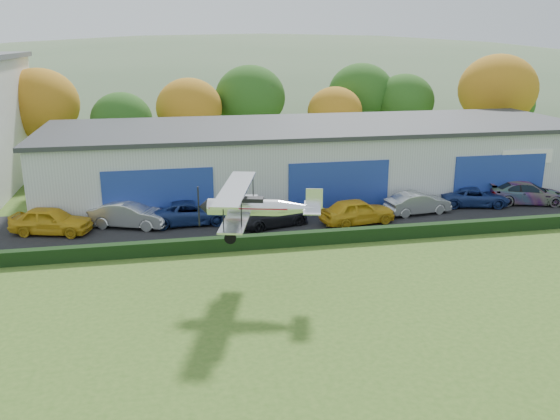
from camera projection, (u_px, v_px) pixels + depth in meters
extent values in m
plane|color=#3A5F1E|center=(388.00, 418.00, 18.49)|extent=(300.00, 300.00, 0.00)
cube|color=black|center=(313.00, 219.00, 38.79)|extent=(48.00, 9.00, 0.05)
cube|color=black|center=(334.00, 236.00, 34.17)|extent=(46.00, 0.60, 0.80)
cube|color=#B2B7BC|center=(316.00, 160.00, 45.04)|extent=(40.00, 12.00, 5.00)
cube|color=#2D3033|center=(317.00, 126.00, 44.29)|extent=(40.60, 12.60, 0.30)
cube|color=navy|center=(159.00, 197.00, 37.28)|extent=(7.00, 0.12, 3.60)
cube|color=navy|center=(339.00, 188.00, 39.55)|extent=(7.00, 0.12, 3.60)
cube|color=navy|center=(499.00, 180.00, 41.83)|extent=(7.00, 0.12, 3.60)
cylinder|color=#3D2614|center=(45.00, 154.00, 52.41)|extent=(0.36, 0.36, 3.15)
ellipsoid|color=#975C12|center=(40.00, 104.00, 51.15)|extent=(6.84, 6.84, 6.16)
cylinder|color=#3D2614|center=(125.00, 159.00, 51.96)|extent=(0.36, 0.36, 2.45)
ellipsoid|color=#1E4C14|center=(122.00, 120.00, 50.97)|extent=(5.32, 5.32, 4.79)
cylinder|color=#3D2614|center=(191.00, 150.00, 54.93)|extent=(0.36, 0.36, 2.80)
ellipsoid|color=#975C12|center=(189.00, 108.00, 53.80)|extent=(6.08, 6.08, 5.47)
cylinder|color=#3D2614|center=(251.00, 143.00, 57.89)|extent=(0.36, 0.36, 3.15)
ellipsoid|color=#1E4C14|center=(250.00, 97.00, 56.63)|extent=(6.84, 6.84, 6.16)
cylinder|color=#3D2614|center=(334.00, 147.00, 57.63)|extent=(0.36, 0.36, 2.45)
ellipsoid|color=#975C12|center=(335.00, 111.00, 56.64)|extent=(5.32, 5.32, 4.79)
cylinder|color=#3D2614|center=(402.00, 139.00, 60.98)|extent=(0.36, 0.36, 2.80)
ellipsoid|color=#1E4C14|center=(404.00, 101.00, 59.85)|extent=(6.08, 6.08, 5.47)
cylinder|color=#3D2614|center=(492.00, 139.00, 58.63)|extent=(0.36, 0.36, 3.50)
ellipsoid|color=#975C12|center=(498.00, 89.00, 57.23)|extent=(7.60, 7.60, 6.84)
cylinder|color=#3D2614|center=(506.00, 137.00, 63.30)|extent=(0.36, 0.36, 2.45)
ellipsoid|color=#1E4C14|center=(509.00, 105.00, 62.32)|extent=(5.32, 5.32, 4.79)
cylinder|color=#3D2614|center=(359.00, 136.00, 62.05)|extent=(0.36, 0.36, 3.15)
ellipsoid|color=#1E4C14|center=(361.00, 93.00, 60.78)|extent=(6.84, 6.84, 6.16)
ellipsoid|color=#4C6642|center=(263.00, 141.00, 158.23)|extent=(320.00, 196.00, 56.00)
ellipsoid|color=#4C6642|center=(499.00, 114.00, 169.94)|extent=(240.00, 126.00, 36.00)
imported|color=gold|center=(51.00, 221.00, 35.53)|extent=(5.23, 3.24, 1.66)
imported|color=silver|center=(129.00, 214.00, 36.81)|extent=(5.28, 3.41, 1.64)
imported|color=navy|center=(191.00, 212.00, 37.52)|extent=(5.41, 2.58, 1.49)
imported|color=black|center=(272.00, 215.00, 37.02)|extent=(5.15, 3.26, 1.39)
imported|color=gold|center=(358.00, 211.00, 37.45)|extent=(5.13, 2.78, 1.66)
imported|color=silver|center=(418.00, 203.00, 39.62)|extent=(4.69, 2.19, 1.49)
imported|color=navy|center=(474.00, 196.00, 41.50)|extent=(5.23, 3.21, 1.35)
imported|color=gray|center=(526.00, 193.00, 42.04)|extent=(5.91, 3.57, 1.60)
cylinder|color=silver|center=(243.00, 207.00, 27.02)|extent=(3.38, 1.61, 0.78)
cone|color=silver|center=(299.00, 208.00, 26.85)|extent=(2.04, 1.25, 0.78)
cone|color=black|center=(204.00, 207.00, 27.14)|extent=(0.62, 0.86, 0.78)
cube|color=maroon|center=(249.00, 206.00, 26.99)|extent=(3.71, 1.72, 0.05)
cube|color=black|center=(252.00, 200.00, 26.89)|extent=(1.14, 0.77, 0.22)
cube|color=silver|center=(240.00, 213.00, 27.10)|extent=(2.68, 6.29, 0.09)
cube|color=silver|center=(235.00, 188.00, 26.78)|extent=(2.85, 6.65, 0.09)
cylinder|color=black|center=(223.00, 214.00, 24.81)|extent=(0.06, 0.06, 1.12)
cylinder|color=black|center=(241.00, 215.00, 24.76)|extent=(0.06, 0.06, 1.12)
cylinder|color=black|center=(238.00, 188.00, 29.11)|extent=(0.06, 0.06, 1.12)
cylinder|color=black|center=(253.00, 188.00, 29.06)|extent=(0.06, 0.06, 1.12)
cylinder|color=black|center=(235.00, 196.00, 26.58)|extent=(0.10, 0.19, 0.65)
cylinder|color=black|center=(236.00, 193.00, 27.16)|extent=(0.10, 0.19, 0.65)
cylinder|color=black|center=(231.00, 225.00, 26.91)|extent=(0.22, 0.60, 1.06)
cylinder|color=black|center=(234.00, 220.00, 27.61)|extent=(0.22, 0.60, 1.06)
cylinder|color=black|center=(233.00, 233.00, 27.41)|extent=(0.49, 1.60, 0.06)
cylinder|color=black|center=(230.00, 238.00, 26.66)|extent=(0.57, 0.26, 0.55)
cylinder|color=black|center=(235.00, 227.00, 28.15)|extent=(0.57, 0.26, 0.55)
cylinder|color=black|center=(312.00, 213.00, 26.87)|extent=(0.32, 0.13, 0.36)
cube|color=silver|center=(312.00, 208.00, 26.80)|extent=(1.34, 2.37, 0.05)
cube|color=silver|center=(314.00, 199.00, 26.67)|extent=(0.76, 0.25, 0.95)
cube|color=black|center=(199.00, 206.00, 27.15)|extent=(0.08, 0.11, 1.90)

